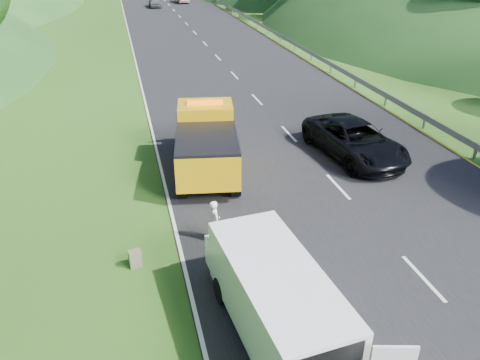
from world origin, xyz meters
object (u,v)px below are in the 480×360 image
object	(u,v)px
white_van	(274,296)
child	(252,294)
woman	(215,240)
passing_suv	(353,156)
tow_truck	(207,142)
suitcase	(135,259)

from	to	relation	value
white_van	child	bearing A→B (deg)	89.08
white_van	woman	bearing A→B (deg)	92.28
child	passing_suv	xyz separation A→B (m)	(7.15, 8.01, 0.00)
tow_truck	white_van	xyz separation A→B (m)	(-0.15, -9.78, -0.14)
suitcase	tow_truck	bearing A→B (deg)	60.71
suitcase	white_van	bearing A→B (deg)	-48.10
suitcase	passing_suv	distance (m)	11.88
child	white_van	bearing A→B (deg)	-52.77
white_van	passing_suv	size ratio (longest dim) A/B	1.07
tow_truck	passing_suv	xyz separation A→B (m)	(6.87, -0.24, -1.37)
white_van	suitcase	size ratio (longest dim) A/B	10.47
white_van	suitcase	xyz separation A→B (m)	(-3.28, 3.66, -0.93)
tow_truck	child	size ratio (longest dim) A/B	6.93
tow_truck	woman	xyz separation A→B (m)	(-0.75, -5.34, -1.37)
tow_truck	woman	size ratio (longest dim) A/B	4.52
suitcase	passing_suv	world-z (taller)	passing_suv
passing_suv	tow_truck	bearing A→B (deg)	170.76
child	suitcase	bearing A→B (deg)	178.94
tow_truck	child	xyz separation A→B (m)	(-0.27, -8.25, -1.37)
passing_suv	woman	bearing A→B (deg)	-153.44
white_van	child	size ratio (longest dim) A/B	6.43
white_van	child	world-z (taller)	white_van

